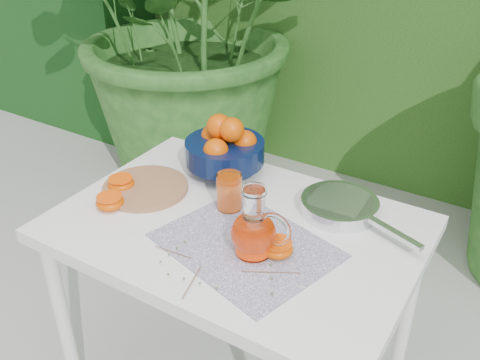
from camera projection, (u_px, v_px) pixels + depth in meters
The scene contains 10 objects.
potted_plant_left at pixel (200, 12), 2.83m from camera, with size 1.91×1.91×1.91m, color #20501B.
white_table at pixel (236, 246), 1.54m from camera, with size 1.00×0.70×0.75m.
placemat at pixel (245, 245), 1.41m from camera, with size 0.44×0.34×0.00m, color #0D0F4C.
cutting_board at pixel (145, 188), 1.65m from camera, with size 0.26×0.26×0.02m, color #9E6D47.
fruit_bowl at pixel (225, 147), 1.71m from camera, with size 0.28×0.28×0.20m.
juice_pitcher at pixel (254, 231), 1.34m from camera, with size 0.17×0.12×0.19m.
juice_tumbler at pixel (229, 192), 1.54m from camera, with size 0.09×0.09×0.11m.
saute_pan at pixel (340, 206), 1.54m from camera, with size 0.41×0.29×0.04m.
orange_halves at pixel (164, 209), 1.52m from camera, with size 0.67×0.20×0.04m.
thyme_sprigs at pixel (214, 268), 1.32m from camera, with size 0.37×0.26×0.01m.
Camera 1 is at (0.76, -1.14, 1.61)m, focal length 40.00 mm.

